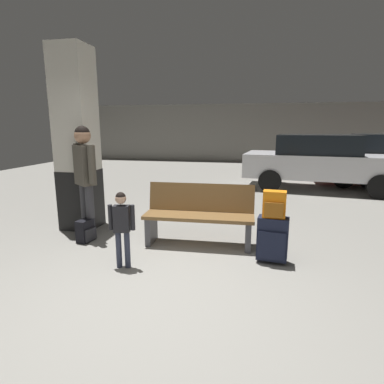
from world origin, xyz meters
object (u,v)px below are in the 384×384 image
at_px(bench, 199,215).
at_px(structural_pillar, 77,141).
at_px(adult, 85,170).
at_px(suitcase, 272,239).
at_px(parked_car_near, 320,161).
at_px(backpack_bright, 274,205).
at_px(backpack_dark_floor, 86,231).
at_px(child, 122,222).

bearing_deg(bench, structural_pillar, 169.71).
relative_size(structural_pillar, adult, 1.73).
distance_m(suitcase, parked_car_near, 5.46).
bearing_deg(bench, suitcase, -24.64).
relative_size(suitcase, adult, 0.35).
bearing_deg(backpack_bright, parked_car_near, 74.24).
bearing_deg(suitcase, structural_pillar, 164.79).
xyz_separation_m(structural_pillar, suitcase, (3.19, -0.87, -1.17)).
bearing_deg(structural_pillar, backpack_bright, -15.21).
distance_m(structural_pillar, backpack_dark_floor, 1.53).
bearing_deg(bench, adult, -177.22).
xyz_separation_m(structural_pillar, adult, (0.39, -0.48, -0.41)).
height_order(bench, backpack_dark_floor, bench).
xyz_separation_m(bench, adult, (-1.76, -0.09, 0.63)).
relative_size(suitcase, backpack_bright, 1.78).
height_order(bench, adult, adult).
bearing_deg(backpack_bright, structural_pillar, 164.79).
xyz_separation_m(backpack_dark_floor, parked_car_near, (4.23, 5.02, 0.64)).
bearing_deg(backpack_bright, bench, 155.34).
relative_size(child, adult, 0.55).
distance_m(child, parked_car_near, 6.64).
bearing_deg(suitcase, bench, 155.36).
height_order(structural_pillar, suitcase, structural_pillar).
relative_size(backpack_bright, adult, 0.20).
bearing_deg(structural_pillar, backpack_dark_floor, -56.03).
xyz_separation_m(bench, backpack_bright, (1.04, -0.48, 0.33)).
relative_size(structural_pillar, bench, 1.85).
relative_size(bench, parked_car_near, 0.38).
distance_m(backpack_bright, backpack_dark_floor, 2.82).
xyz_separation_m(child, backpack_dark_floor, (-0.93, 0.73, -0.42)).
relative_size(child, parked_car_near, 0.22).
bearing_deg(adult, structural_pillar, 129.12).
distance_m(bench, suitcase, 1.15).
bearing_deg(parked_car_near, bench, -117.86).
relative_size(structural_pillar, child, 3.12).
relative_size(backpack_bright, child, 0.35).
height_order(backpack_bright, backpack_dark_floor, backpack_bright).
relative_size(suitcase, child, 0.63).
xyz_separation_m(child, parked_car_near, (3.29, 5.76, 0.21)).
height_order(backpack_bright, adult, adult).
relative_size(structural_pillar, backpack_bright, 8.81).
relative_size(child, backpack_dark_floor, 2.82).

